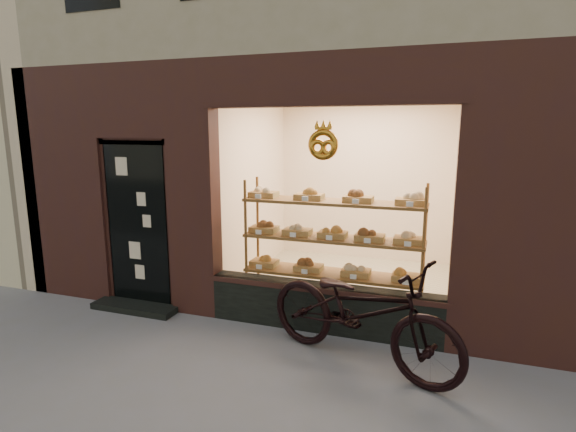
% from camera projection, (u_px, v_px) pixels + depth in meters
% --- Properties ---
extents(display_shelf, '(2.20, 0.45, 1.70)m').
position_uv_depth(display_shelf, '(332.00, 249.00, 5.50)').
color(display_shelf, brown).
rests_on(display_shelf, ground).
extents(bicycle, '(2.24, 1.43, 1.11)m').
position_uv_depth(bicycle, '(360.00, 311.00, 4.40)').
color(bicycle, black).
rests_on(bicycle, ground).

